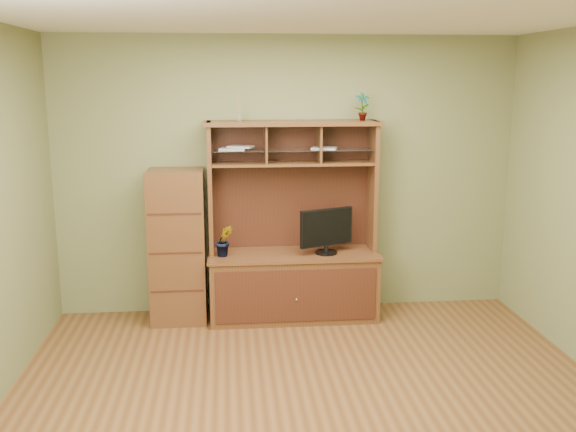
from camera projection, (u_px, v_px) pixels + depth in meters
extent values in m
cube|color=#593519|center=(313.00, 403.00, 4.64)|extent=(4.50, 4.00, 0.02)
cube|color=white|center=(317.00, 11.00, 4.06)|extent=(4.50, 4.00, 0.02)
cube|color=olive|center=(287.00, 176.00, 6.31)|extent=(4.50, 0.02, 2.70)
cube|color=olive|center=(388.00, 335.00, 2.39)|extent=(4.50, 0.02, 2.70)
cube|color=#472614|center=(293.00, 286.00, 6.23)|extent=(1.60, 0.55, 0.62)
cube|color=#37180F|center=(296.00, 296.00, 5.96)|extent=(1.50, 0.01, 0.50)
sphere|color=silver|center=(297.00, 300.00, 5.95)|extent=(0.02, 0.02, 0.02)
cube|color=#472614|center=(293.00, 254.00, 6.16)|extent=(1.64, 0.59, 0.03)
cube|color=#472614|center=(210.00, 188.00, 6.05)|extent=(0.04, 0.35, 1.25)
cube|color=#472614|center=(373.00, 186.00, 6.20)|extent=(0.04, 0.35, 1.25)
cube|color=#37180F|center=(291.00, 184.00, 6.28)|extent=(1.52, 0.02, 1.25)
cube|color=#472614|center=(293.00, 123.00, 6.00)|extent=(1.66, 0.40, 0.04)
cube|color=#472614|center=(292.00, 163.00, 6.08)|extent=(1.52, 0.32, 0.02)
cube|color=#472614|center=(266.00, 144.00, 6.02)|extent=(0.02, 0.31, 0.35)
cube|color=#472614|center=(319.00, 144.00, 6.06)|extent=(0.02, 0.31, 0.35)
cube|color=silver|center=(293.00, 150.00, 6.04)|extent=(1.50, 0.27, 0.01)
cylinder|color=black|center=(326.00, 252.00, 6.13)|extent=(0.21, 0.21, 0.02)
cylinder|color=black|center=(326.00, 248.00, 6.12)|extent=(0.04, 0.04, 0.07)
cube|color=black|center=(327.00, 227.00, 6.08)|extent=(0.52, 0.24, 0.36)
imported|color=#33591E|center=(224.00, 241.00, 6.01)|extent=(0.18, 0.16, 0.30)
imported|color=#2A6E26|center=(362.00, 107.00, 6.03)|extent=(0.14, 0.10, 0.26)
cylinder|color=silver|center=(239.00, 116.00, 5.94)|extent=(0.05, 0.05, 0.09)
cylinder|color=#9D7D4E|center=(238.00, 103.00, 5.91)|extent=(0.03, 0.03, 0.16)
cube|color=#9D9DA2|center=(233.00, 149.00, 6.00)|extent=(0.28, 0.23, 0.02)
cube|color=#9D9DA2|center=(241.00, 147.00, 6.00)|extent=(0.27, 0.24, 0.02)
cube|color=#9D9DA2|center=(324.00, 148.00, 6.08)|extent=(0.27, 0.24, 0.02)
cube|color=#472614|center=(178.00, 246.00, 6.08)|extent=(0.52, 0.47, 1.46)
cube|color=#37180F|center=(177.00, 291.00, 5.93)|extent=(0.48, 0.01, 0.02)
cube|color=#37180F|center=(176.00, 253.00, 5.85)|extent=(0.48, 0.01, 0.01)
cube|color=#37180F|center=(174.00, 214.00, 5.77)|extent=(0.48, 0.01, 0.02)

